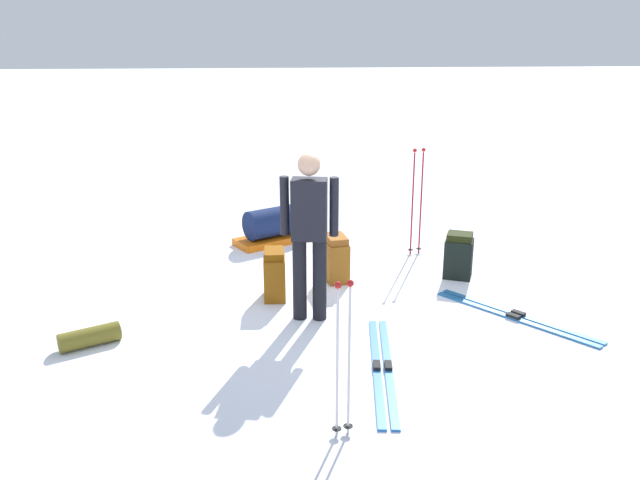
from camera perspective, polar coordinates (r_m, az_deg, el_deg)
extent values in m
plane|color=white|center=(7.15, 0.00, -5.34)|extent=(80.00, 80.00, 0.00)
cylinder|color=black|center=(6.59, -0.04, -3.43)|extent=(0.14, 0.14, 0.85)
cylinder|color=black|center=(6.61, -1.77, -3.38)|extent=(0.14, 0.14, 0.85)
cube|color=black|center=(6.37, -0.93, 2.67)|extent=(0.37, 0.27, 0.60)
cylinder|color=black|center=(6.35, 1.22, 2.88)|extent=(0.09, 0.09, 0.58)
cylinder|color=black|center=(6.39, -3.08, 2.97)|extent=(0.09, 0.09, 0.58)
sphere|color=tan|center=(6.27, -0.96, 6.55)|extent=(0.22, 0.22, 0.22)
cube|color=#215FAA|center=(5.86, 5.91, -10.93)|extent=(0.28, 1.86, 0.02)
cube|color=black|center=(5.85, 5.92, -10.71)|extent=(0.08, 0.15, 0.03)
cube|color=#215FAA|center=(5.86, 4.92, -10.93)|extent=(0.28, 1.86, 0.02)
cube|color=black|center=(5.85, 4.92, -10.71)|extent=(0.08, 0.15, 0.03)
cube|color=#23609B|center=(7.02, 16.33, -6.49)|extent=(1.22, 1.43, 0.02)
cube|color=black|center=(7.01, 16.35, -6.30)|extent=(0.14, 0.15, 0.03)
cube|color=#23609B|center=(7.10, 16.73, -6.24)|extent=(1.22, 1.43, 0.02)
cube|color=black|center=(7.09, 16.75, -6.05)|extent=(0.14, 0.15, 0.03)
cube|color=#83490D|center=(7.18, -3.94, -3.25)|extent=(0.23, 0.37, 0.47)
cube|color=#773F07|center=(7.09, -3.99, -1.18)|extent=(0.21, 0.33, 0.08)
cube|color=brown|center=(7.65, 1.39, -1.86)|extent=(0.29, 0.40, 0.46)
cube|color=brown|center=(7.56, 1.41, 0.07)|extent=(0.27, 0.36, 0.08)
cube|color=black|center=(7.91, 11.86, -1.58)|extent=(0.39, 0.37, 0.46)
cube|color=black|center=(7.83, 11.99, 0.29)|extent=(0.35, 0.33, 0.08)
cylinder|color=maroon|center=(8.54, 8.71, 3.11)|extent=(0.02, 0.02, 1.33)
sphere|color=#A51919|center=(8.39, 8.94, 7.70)|extent=(0.05, 0.05, 0.05)
cylinder|color=black|center=(8.71, 8.53, -0.74)|extent=(0.07, 0.07, 0.01)
cylinder|color=maroon|center=(8.48, 7.98, 3.04)|extent=(0.02, 0.02, 1.33)
sphere|color=#A51919|center=(8.33, 8.19, 7.67)|extent=(0.05, 0.05, 0.05)
cylinder|color=black|center=(8.66, 7.81, -0.83)|extent=(0.07, 0.07, 0.01)
cylinder|color=#B9B1B6|center=(4.74, 2.52, -10.57)|extent=(0.02, 0.02, 1.15)
sphere|color=#A51919|center=(4.48, 2.63, -3.76)|extent=(0.05, 0.05, 0.05)
cylinder|color=black|center=(5.00, 2.44, -15.76)|extent=(0.07, 0.07, 0.01)
cylinder|color=#B9B1B6|center=(4.70, 1.50, -10.77)|extent=(0.02, 0.02, 1.15)
sphere|color=#A51919|center=(4.44, 1.56, -3.91)|extent=(0.05, 0.05, 0.05)
cylinder|color=black|center=(4.97, 1.45, -15.97)|extent=(0.07, 0.07, 0.01)
cube|color=#D9620D|center=(9.06, -4.15, 0.05)|extent=(1.10, 0.90, 0.09)
cylinder|color=#132049|center=(8.98, -4.18, 1.54)|extent=(0.81, 0.70, 0.40)
cylinder|color=brown|center=(6.54, -19.27, -7.91)|extent=(0.57, 0.42, 0.18)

